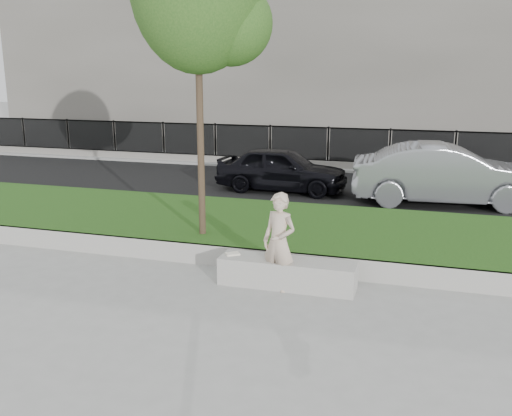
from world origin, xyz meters
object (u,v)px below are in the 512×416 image
(book, at_px, (233,254))
(car_silver, at_px, (446,175))
(man, at_px, (279,242))
(car_dark, at_px, (282,169))
(stone_bench, at_px, (287,273))

(book, xyz_separation_m, car_silver, (3.70, 7.05, 0.37))
(man, distance_m, car_dark, 7.83)
(book, bearing_deg, car_silver, 27.53)
(car_silver, bearing_deg, book, 146.58)
(car_dark, xyz_separation_m, car_silver, (4.70, -0.39, 0.15))
(book, distance_m, car_dark, 7.51)
(book, relative_size, car_dark, 0.06)
(car_silver, bearing_deg, man, 152.96)
(book, relative_size, car_silver, 0.05)
(man, height_order, book, man)
(man, bearing_deg, book, -169.96)
(stone_bench, xyz_separation_m, car_dark, (-1.99, 7.44, 0.47))
(stone_bench, bearing_deg, man, -124.15)
(man, height_order, car_dark, man)
(stone_bench, xyz_separation_m, car_silver, (2.71, 7.05, 0.62))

